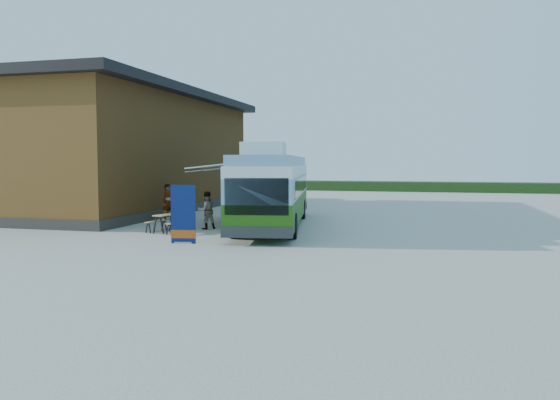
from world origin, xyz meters
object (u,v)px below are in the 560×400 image
(banner, at_px, (183,220))
(slurry_tanker, at_px, (262,184))
(bus, at_px, (274,188))
(picnic_table, at_px, (166,219))
(person_b, at_px, (206,210))
(person_a, at_px, (168,202))

(banner, bearing_deg, slurry_tanker, 89.74)
(bus, bearing_deg, banner, -116.89)
(banner, xyz_separation_m, picnic_table, (-2.08, 2.73, -0.31))
(person_b, height_order, slurry_tanker, slurry_tanker)
(picnic_table, bearing_deg, person_b, 66.35)
(person_b, bearing_deg, slurry_tanker, -122.32)
(banner, relative_size, person_b, 1.28)
(bus, height_order, slurry_tanker, bus)
(banner, distance_m, person_a, 8.60)
(picnic_table, xyz_separation_m, slurry_tanker, (-1.81, 20.37, 0.73))
(person_a, bearing_deg, slurry_tanker, 29.28)
(person_a, xyz_separation_m, person_b, (3.46, -3.09, -0.10))
(person_a, bearing_deg, banner, -119.00)
(bus, bearing_deg, person_b, -157.56)
(picnic_table, relative_size, person_b, 0.96)
(banner, height_order, slurry_tanker, slurry_tanker)
(person_b, relative_size, slurry_tanker, 0.28)
(bus, xyz_separation_m, slurry_tanker, (-5.75, 17.04, -0.52))
(picnic_table, bearing_deg, slurry_tanker, 108.44)
(banner, height_order, picnic_table, banner)
(bus, relative_size, slurry_tanker, 2.06)
(picnic_table, relative_size, person_a, 0.86)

